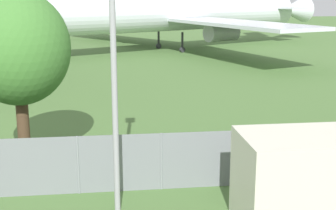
# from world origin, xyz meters

# --- Properties ---
(perimeter_fence) EXTENTS (56.07, 0.07, 1.84)m
(perimeter_fence) POSITION_xyz_m (0.00, 10.16, 0.92)
(perimeter_fence) COLOR gray
(perimeter_fence) RESTS_ON ground
(airplane) EXTENTS (42.97, 36.26, 11.30)m
(airplane) POSITION_xyz_m (3.76, 46.24, 3.89)
(airplane) COLOR silver
(airplane) RESTS_ON ground
(portable_cabin) EXTENTS (4.76, 2.27, 2.53)m
(portable_cabin) POSITION_xyz_m (4.10, 7.28, 1.26)
(portable_cabin) COLOR beige
(portable_cabin) RESTS_ON ground
(tree_left_of_cabin) EXTENTS (3.52, 3.52, 6.17)m
(tree_left_of_cabin) POSITION_xyz_m (-4.55, 12.64, 4.21)
(tree_left_of_cabin) COLOR #4C3823
(tree_left_of_cabin) RESTS_ON ground
(light_mast) EXTENTS (0.44, 0.44, 7.96)m
(light_mast) POSITION_xyz_m (-1.40, 8.69, 4.85)
(light_mast) COLOR #99999E
(light_mast) RESTS_ON ground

